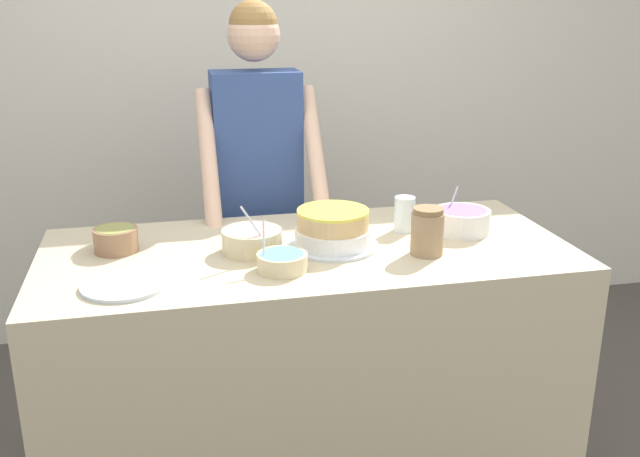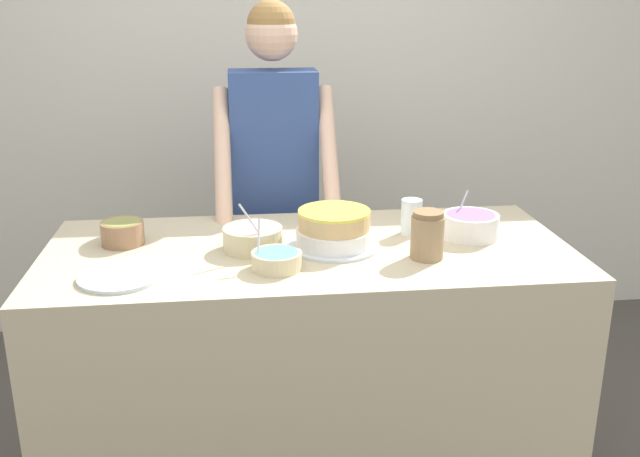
{
  "view_description": "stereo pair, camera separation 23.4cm",
  "coord_description": "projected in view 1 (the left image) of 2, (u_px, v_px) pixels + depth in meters",
  "views": [
    {
      "loc": [
        -0.46,
        -1.81,
        1.74
      ],
      "look_at": [
        0.03,
        0.36,
        1.01
      ],
      "focal_mm": 40.0,
      "sensor_mm": 36.0,
      "label": 1
    },
    {
      "loc": [
        -0.23,
        -1.85,
        1.74
      ],
      "look_at": [
        0.03,
        0.36,
        1.01
      ],
      "focal_mm": 40.0,
      "sensor_mm": 36.0,
      "label": 2
    }
  ],
  "objects": [
    {
      "name": "frosting_bowl_purple",
      "position": [
        462.0,
        220.0,
        2.53
      ],
      "size": [
        0.2,
        0.2,
        0.15
      ],
      "color": "white",
      "rests_on": "counter"
    },
    {
      "name": "cake",
      "position": [
        333.0,
        230.0,
        2.38
      ],
      "size": [
        0.31,
        0.31,
        0.13
      ],
      "color": "silver",
      "rests_on": "counter"
    },
    {
      "name": "wall_back",
      "position": [
        249.0,
        84.0,
        3.61
      ],
      "size": [
        10.0,
        0.05,
        2.6
      ],
      "color": "silver",
      "rests_on": "ground_plane"
    },
    {
      "name": "frosting_bowl_olive",
      "position": [
        116.0,
        239.0,
        2.35
      ],
      "size": [
        0.14,
        0.14,
        0.08
      ],
      "color": "#936B4C",
      "rests_on": "counter"
    },
    {
      "name": "person_baker",
      "position": [
        258.0,
        167.0,
        2.91
      ],
      "size": [
        0.48,
        0.47,
        1.72
      ],
      "color": "#2D2D38",
      "rests_on": "ground_plane"
    },
    {
      "name": "frosting_bowl_blue",
      "position": [
        282.0,
        261.0,
        2.19
      ],
      "size": [
        0.16,
        0.16,
        0.16
      ],
      "color": "beige",
      "rests_on": "counter"
    },
    {
      "name": "ceramic_plate",
      "position": [
        124.0,
        285.0,
        2.07
      ],
      "size": [
        0.25,
        0.25,
        0.01
      ],
      "color": "silver",
      "rests_on": "counter"
    },
    {
      "name": "drinking_glass",
      "position": [
        404.0,
        214.0,
        2.55
      ],
      "size": [
        0.07,
        0.07,
        0.13
      ],
      "color": "silver",
      "rests_on": "counter"
    },
    {
      "name": "counter",
      "position": [
        308.0,
        370.0,
        2.54
      ],
      "size": [
        1.77,
        0.8,
        0.93
      ],
      "color": "#C6B793",
      "rests_on": "ground_plane"
    },
    {
      "name": "stoneware_jar",
      "position": [
        427.0,
        232.0,
        2.31
      ],
      "size": [
        0.11,
        0.11,
        0.16
      ],
      "color": "#9E7F5B",
      "rests_on": "counter"
    },
    {
      "name": "frosting_bowl_pink",
      "position": [
        252.0,
        240.0,
        2.34
      ],
      "size": [
        0.2,
        0.2,
        0.18
      ],
      "color": "beige",
      "rests_on": "counter"
    }
  ]
}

